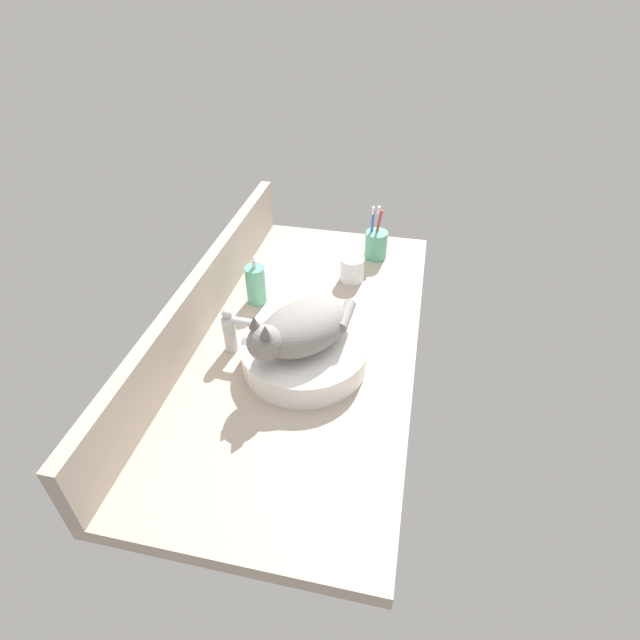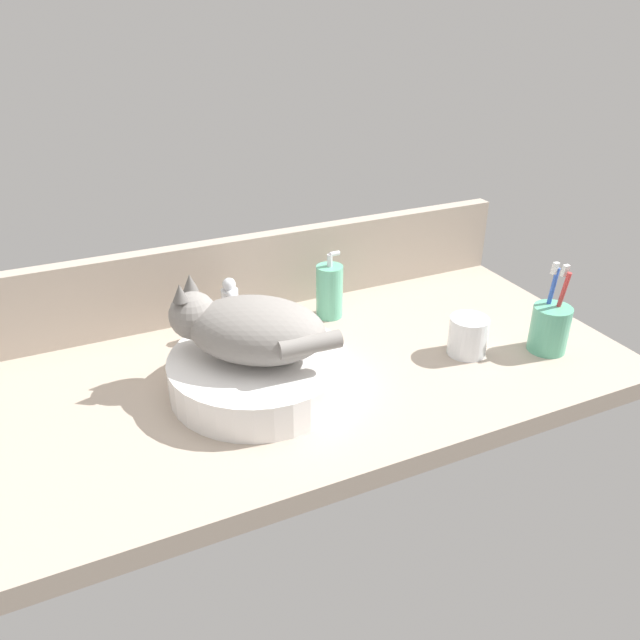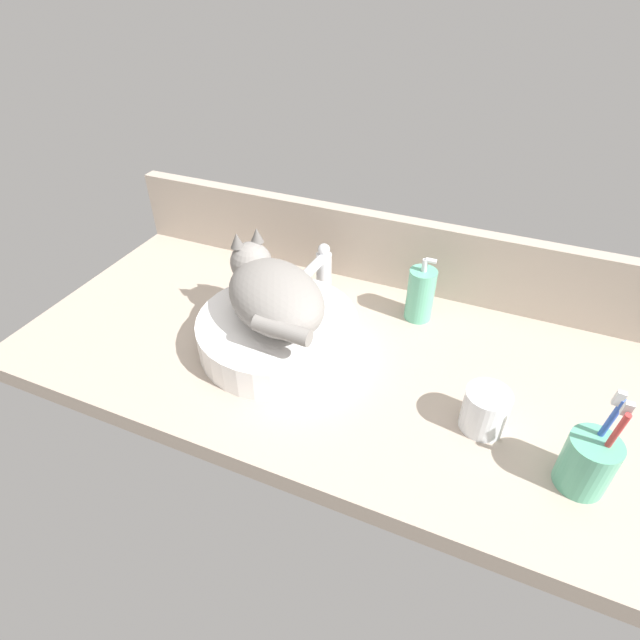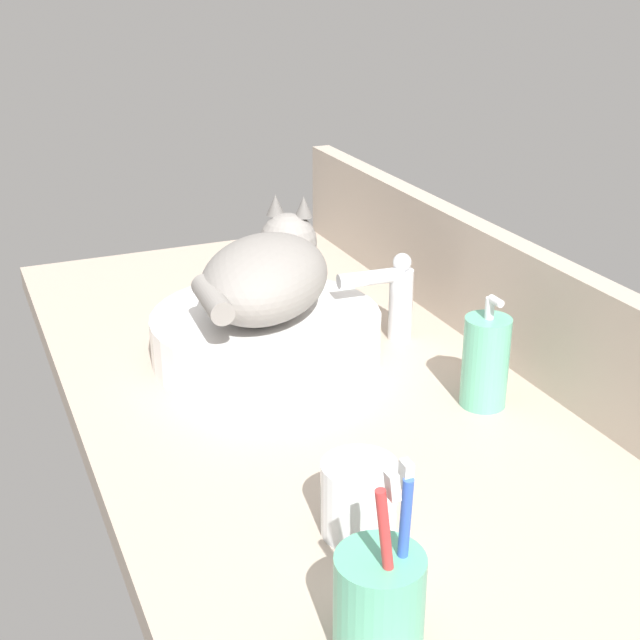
{
  "view_description": "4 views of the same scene",
  "coord_description": "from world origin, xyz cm",
  "px_view_note": "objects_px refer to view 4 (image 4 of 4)",
  "views": [
    {
      "loc": [
        -104.0,
        -26.9,
        90.9
      ],
      "look_at": [
        -0.6,
        -4.78,
        7.97
      ],
      "focal_mm": 28.0,
      "sensor_mm": 36.0,
      "label": 1
    },
    {
      "loc": [
        -40.15,
        -95.2,
        65.47
      ],
      "look_at": [
        3.63,
        -0.36,
        10.26
      ],
      "focal_mm": 35.0,
      "sensor_mm": 36.0,
      "label": 2
    },
    {
      "loc": [
        29.55,
        -72.84,
        68.3
      ],
      "look_at": [
        -0.38,
        -2.57,
        9.38
      ],
      "focal_mm": 28.0,
      "sensor_mm": 36.0,
      "label": 3
    },
    {
      "loc": [
        100.67,
        -41.89,
        55.78
      ],
      "look_at": [
        -0.46,
        1.76,
        8.85
      ],
      "focal_mm": 50.0,
      "sensor_mm": 36.0,
      "label": 4
    }
  ],
  "objects_px": {
    "soap_dispenser": "(485,361)",
    "water_glass": "(359,501)",
    "toothbrush_cup": "(380,603)",
    "sink_basin": "(267,336)",
    "cat": "(267,273)",
    "faucet": "(394,294)"
  },
  "relations": [
    {
      "from": "sink_basin",
      "to": "toothbrush_cup",
      "type": "xyz_separation_m",
      "value": [
        0.58,
        -0.11,
        0.02
      ]
    },
    {
      "from": "cat",
      "to": "faucet",
      "type": "height_order",
      "value": "cat"
    },
    {
      "from": "soap_dispenser",
      "to": "toothbrush_cup",
      "type": "xyz_separation_m",
      "value": [
        0.34,
        -0.32,
        -0.01
      ]
    },
    {
      "from": "cat",
      "to": "soap_dispenser",
      "type": "relative_size",
      "value": 1.95
    },
    {
      "from": "toothbrush_cup",
      "to": "water_glass",
      "type": "bearing_deg",
      "value": 160.19
    },
    {
      "from": "soap_dispenser",
      "to": "water_glass",
      "type": "distance_m",
      "value": 0.32
    },
    {
      "from": "faucet",
      "to": "cat",
      "type": "bearing_deg",
      "value": -97.44
    },
    {
      "from": "water_glass",
      "to": "sink_basin",
      "type": "bearing_deg",
      "value": 172.38
    },
    {
      "from": "faucet",
      "to": "soap_dispenser",
      "type": "relative_size",
      "value": 0.88
    },
    {
      "from": "sink_basin",
      "to": "faucet",
      "type": "relative_size",
      "value": 2.42
    },
    {
      "from": "sink_basin",
      "to": "faucet",
      "type": "distance_m",
      "value": 0.2
    },
    {
      "from": "soap_dispenser",
      "to": "water_glass",
      "type": "height_order",
      "value": "soap_dispenser"
    },
    {
      "from": "soap_dispenser",
      "to": "toothbrush_cup",
      "type": "distance_m",
      "value": 0.47
    },
    {
      "from": "cat",
      "to": "soap_dispenser",
      "type": "bearing_deg",
      "value": 38.4
    },
    {
      "from": "soap_dispenser",
      "to": "cat",
      "type": "bearing_deg",
      "value": -141.6
    },
    {
      "from": "faucet",
      "to": "water_glass",
      "type": "bearing_deg",
      "value": -31.79
    },
    {
      "from": "faucet",
      "to": "toothbrush_cup",
      "type": "xyz_separation_m",
      "value": [
        0.57,
        -0.31,
        -0.02
      ]
    },
    {
      "from": "soap_dispenser",
      "to": "toothbrush_cup",
      "type": "bearing_deg",
      "value": -43.59
    },
    {
      "from": "cat",
      "to": "soap_dispenser",
      "type": "distance_m",
      "value": 0.33
    },
    {
      "from": "faucet",
      "to": "soap_dispenser",
      "type": "height_order",
      "value": "soap_dispenser"
    },
    {
      "from": "toothbrush_cup",
      "to": "soap_dispenser",
      "type": "bearing_deg",
      "value": 136.41
    },
    {
      "from": "sink_basin",
      "to": "water_glass",
      "type": "xyz_separation_m",
      "value": [
        0.43,
        -0.06,
        0.0
      ]
    }
  ]
}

